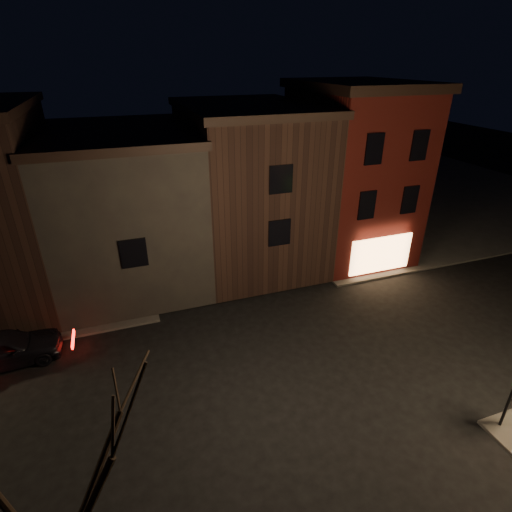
# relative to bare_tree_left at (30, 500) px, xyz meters

# --- Properties ---
(ground) EXTENTS (120.00, 120.00, 0.00)m
(ground) POSITION_rel_bare_tree_left_xyz_m (8.00, 7.00, -5.43)
(ground) COLOR black
(ground) RESTS_ON ground
(sidewalk_far_right) EXTENTS (30.00, 30.00, 0.12)m
(sidewalk_far_right) POSITION_rel_bare_tree_left_xyz_m (28.00, 27.00, -5.37)
(sidewalk_far_right) COLOR #2D2B28
(sidewalk_far_right) RESTS_ON ground
(corner_building) EXTENTS (6.50, 8.50, 10.50)m
(corner_building) POSITION_rel_bare_tree_left_xyz_m (16.00, 16.47, -0.03)
(corner_building) COLOR #4F110E
(corner_building) RESTS_ON ground
(row_building_a) EXTENTS (7.30, 10.30, 9.40)m
(row_building_a) POSITION_rel_bare_tree_left_xyz_m (9.50, 17.50, -0.60)
(row_building_a) COLOR black
(row_building_a) RESTS_ON ground
(row_building_b) EXTENTS (7.80, 10.30, 8.40)m
(row_building_b) POSITION_rel_bare_tree_left_xyz_m (2.25, 17.50, -1.10)
(row_building_b) COLOR black
(row_building_b) RESTS_ON ground
(bare_tree_left) EXTENTS (5.60, 5.60, 7.50)m
(bare_tree_left) POSITION_rel_bare_tree_left_xyz_m (0.00, 0.00, 0.00)
(bare_tree_left) COLOR black
(bare_tree_left) RESTS_ON sidewalk_near_left
(parked_car_a) EXTENTS (4.68, 2.20, 1.55)m
(parked_car_a) POSITION_rel_bare_tree_left_xyz_m (-3.57, 11.11, -4.66)
(parked_car_a) COLOR black
(parked_car_a) RESTS_ON ground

